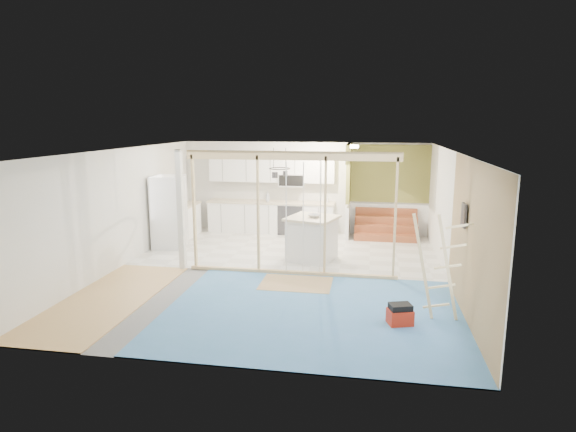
% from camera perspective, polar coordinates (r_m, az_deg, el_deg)
% --- Properties ---
extents(room, '(7.01, 8.01, 2.61)m').
position_cam_1_polar(room, '(9.95, -1.32, 0.28)').
color(room, slate).
rests_on(room, ground).
extents(floor_overlays, '(7.00, 8.00, 0.03)m').
position_cam_1_polar(floor_overlays, '(10.32, -0.82, -6.72)').
color(floor_overlays, silver).
rests_on(floor_overlays, room).
extents(stud_frame, '(4.66, 0.14, 2.60)m').
position_cam_1_polar(stud_frame, '(9.95, -2.87, 2.06)').
color(stud_frame, tan).
rests_on(stud_frame, room).
extents(base_cabinets, '(4.45, 2.24, 0.93)m').
position_cam_1_polar(base_cabinets, '(13.68, -5.22, -0.31)').
color(base_cabinets, white).
rests_on(base_cabinets, room).
extents(upper_cabinets, '(3.60, 0.41, 0.85)m').
position_cam_1_polar(upper_cabinets, '(13.74, -1.72, 5.49)').
color(upper_cabinets, white).
rests_on(upper_cabinets, room).
extents(green_partition, '(2.25, 1.51, 2.60)m').
position_cam_1_polar(green_partition, '(13.43, 10.32, 1.41)').
color(green_partition, olive).
rests_on(green_partition, room).
extents(pot_rack, '(0.52, 0.52, 0.72)m').
position_cam_1_polar(pot_rack, '(11.74, -1.03, 5.39)').
color(pot_rack, black).
rests_on(pot_rack, room).
extents(sheathing_panel, '(0.02, 4.00, 2.60)m').
position_cam_1_polar(sheathing_panel, '(7.98, 21.05, -3.22)').
color(sheathing_panel, '#9D8755').
rests_on(sheathing_panel, room).
extents(electrical_panel, '(0.04, 0.30, 0.40)m').
position_cam_1_polar(electrical_panel, '(8.47, 20.12, 0.08)').
color(electrical_panel, '#39393E').
rests_on(electrical_panel, room).
extents(ceiling_light, '(0.32, 0.32, 0.08)m').
position_cam_1_polar(ceiling_light, '(12.61, 7.63, 8.17)').
color(ceiling_light, '#FFEABF').
rests_on(ceiling_light, room).
extents(fridge, '(0.94, 0.91, 1.85)m').
position_cam_1_polar(fridge, '(12.52, -13.88, 0.46)').
color(fridge, silver).
rests_on(fridge, room).
extents(island, '(1.30, 1.30, 1.03)m').
position_cam_1_polar(island, '(11.13, 2.86, -2.71)').
color(island, silver).
rests_on(island, room).
extents(bowl, '(0.36, 0.36, 0.07)m').
position_cam_1_polar(bowl, '(10.97, 3.14, 0.03)').
color(bowl, beige).
rests_on(bowl, island).
extents(soap_bottle_a, '(0.14, 0.14, 0.29)m').
position_cam_1_polar(soap_bottle_a, '(13.72, -2.44, 2.34)').
color(soap_bottle_a, '#A3A9B6').
rests_on(soap_bottle_a, base_cabinets).
extents(soap_bottle_b, '(0.10, 0.10, 0.19)m').
position_cam_1_polar(soap_bottle_b, '(13.60, 4.65, 2.01)').
color(soap_bottle_b, white).
rests_on(soap_bottle_b, base_cabinets).
extents(toolbox, '(0.44, 0.38, 0.35)m').
position_cam_1_polar(toolbox, '(7.96, 13.14, -11.36)').
color(toolbox, '#B52410').
rests_on(toolbox, room).
extents(ladder, '(0.93, 0.05, 1.74)m').
position_cam_1_polar(ladder, '(8.08, 17.40, -5.82)').
color(ladder, beige).
rests_on(ladder, room).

